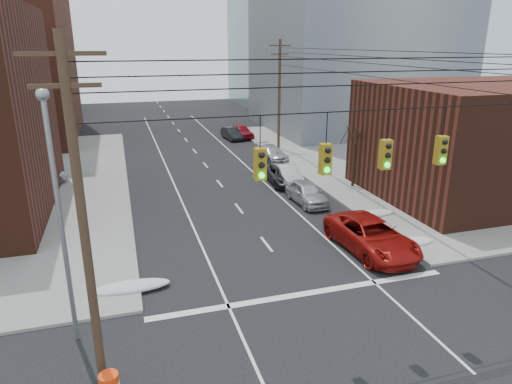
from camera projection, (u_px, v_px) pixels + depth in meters
sidewalk_ne at (473, 152)px, 46.38m from camera, size 40.00×40.00×0.15m
building_office at (356, 27)px, 56.60m from camera, size 22.00×20.00×25.00m
building_glass at (294, 41)px, 81.26m from camera, size 20.00×18.00×22.00m
building_storefront at (488, 140)px, 32.68m from camera, size 16.00×12.00×8.00m
utility_pole_left at (83, 222)px, 13.01m from camera, size 2.20×0.28×11.00m
utility_pole_far at (279, 94)px, 45.88m from camera, size 2.20×0.28×11.00m
traffic_signals at (356, 155)px, 14.92m from camera, size 17.00×0.42×2.02m
street_light at (58, 201)px, 15.54m from camera, size 0.44×0.44×9.32m
bare_tree at (354, 158)px, 34.53m from camera, size 2.09×2.20×4.93m
snow_nw at (131, 287)px, 20.51m from camera, size 3.50×1.08×0.42m
snow_ne at (409, 243)px, 25.03m from camera, size 3.00×1.08×0.42m
snow_east_far at (367, 215)px, 29.13m from camera, size 4.00×1.08×0.42m
red_pickup at (371, 236)px, 24.31m from camera, size 3.23×6.38×1.73m
parked_car_a at (307, 193)px, 31.62m from camera, size 1.93×4.51×1.52m
parked_car_b at (288, 175)px, 36.00m from camera, size 1.78×4.39×1.42m
parked_car_c at (283, 175)px, 36.08m from camera, size 2.50×4.99×1.36m
parked_car_d at (271, 153)px, 43.35m from camera, size 2.47×4.87×1.35m
parked_car_e at (241, 131)px, 53.43m from camera, size 2.37×4.77×1.56m
parked_car_f at (232, 133)px, 52.69m from camera, size 1.83×4.28×1.37m
lot_car_b at (35, 177)px, 35.20m from camera, size 5.21×3.49×1.33m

